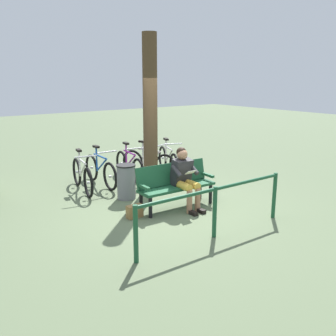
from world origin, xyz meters
TOP-DOWN VIEW (x-y plane):
  - ground_plane at (0.00, 0.00)m, footprint 40.00×40.00m
  - bench at (-0.18, -0.04)m, footprint 1.62×0.54m
  - person_reading at (-0.29, 0.13)m, footprint 0.50×0.78m
  - handbag at (0.78, 0.00)m, footprint 0.30×0.15m
  - tree_trunk at (-0.41, -1.22)m, footprint 0.32×0.32m
  - litter_bin at (0.34, -1.05)m, footprint 0.41×0.41m
  - bicycle_green at (-1.58, -2.17)m, footprint 0.67×1.61m
  - bicycle_red at (-1.01, -2.21)m, footprint 0.72×1.58m
  - bicycle_black at (-0.44, -2.24)m, footprint 0.48×1.67m
  - bicycle_silver at (0.34, -2.26)m, footprint 0.48×1.68m
  - bicycle_orange at (0.87, -2.09)m, footprint 0.48×1.67m
  - railing_fence at (0.18, 1.49)m, footprint 3.00×0.11m

SIDE VIEW (x-z plane):
  - ground_plane at x=0.00m, z-range 0.00..0.00m
  - handbag at x=0.78m, z-range 0.00..0.24m
  - bicycle_green at x=-1.58m, z-range -0.11..0.83m
  - bicycle_red at x=-1.01m, z-range -0.11..0.83m
  - bicycle_black at x=-0.44m, z-range -0.11..0.83m
  - bicycle_silver at x=0.34m, z-range -0.11..0.83m
  - bicycle_orange at x=0.87m, z-range -0.11..0.83m
  - litter_bin at x=0.34m, z-range 0.00..0.74m
  - bench at x=-0.18m, z-range 0.07..0.94m
  - railing_fence at x=0.18m, z-range 0.16..1.01m
  - person_reading at x=-0.29m, z-range 0.06..1.27m
  - tree_trunk at x=-0.41m, z-range 0.00..3.43m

